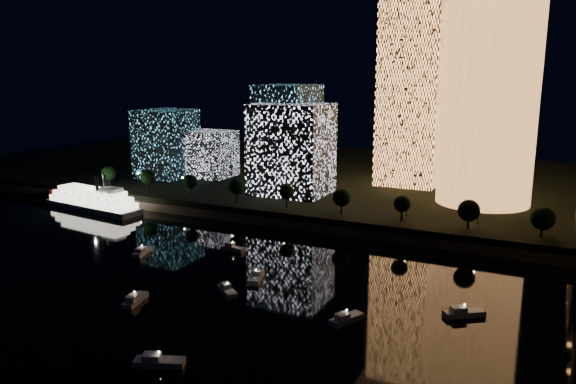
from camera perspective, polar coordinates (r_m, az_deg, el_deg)
ground at (r=108.28m, az=-6.67°, el=-15.96°), size 520.00×520.00×0.00m
far_bank at (r=250.22m, az=13.43°, el=0.74°), size 420.00×160.00×5.00m
seawall at (r=177.16m, az=7.77°, el=-4.09°), size 420.00×6.00×3.00m
tower_cylindrical at (r=206.07m, az=19.92°, el=10.76°), size 34.00×34.00×86.18m
tower_rectangular at (r=234.76m, az=12.55°, el=10.01°), size 23.86×23.86×75.92m
midrise_blocks at (r=229.68m, az=-3.79°, el=4.92°), size 89.19×38.22×40.46m
riverboat at (r=223.13m, az=-19.56°, el=-0.74°), size 46.91×14.85×13.90m
motorboats at (r=120.84m, az=-5.70°, el=-12.37°), size 118.18×86.80×2.78m
esplanade_trees at (r=187.84m, az=2.17°, el=-0.22°), size 166.34×6.76×8.88m
street_lamps at (r=198.60m, az=-0.40°, el=0.05°), size 132.70×0.70×5.65m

